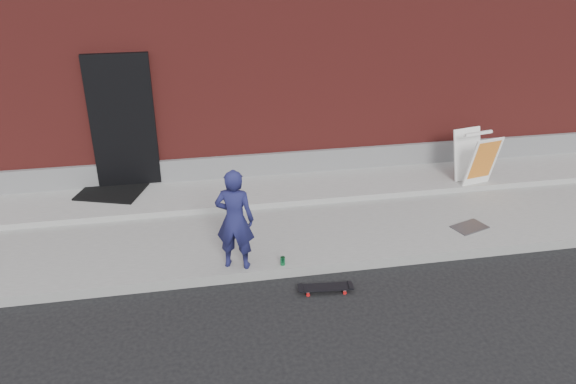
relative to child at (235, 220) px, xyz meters
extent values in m
plane|color=black|center=(1.03, -0.20, -0.86)|extent=(80.00, 80.00, 0.00)
cube|color=gray|center=(1.03, 1.30, -0.78)|extent=(20.00, 3.00, 0.15)
cube|color=gray|center=(1.03, 2.20, -0.66)|extent=(20.00, 1.20, 0.10)
cube|color=maroon|center=(1.03, 6.80, 1.64)|extent=(20.00, 8.00, 5.00)
cube|color=slate|center=(1.03, 2.77, -0.41)|extent=(20.00, 0.10, 0.40)
cube|color=black|center=(-1.57, 2.76, 0.54)|extent=(1.05, 0.12, 2.25)
imported|color=#1B1C4C|center=(0.00, 0.00, 0.00)|extent=(0.60, 0.48, 1.42)
cylinder|color=red|center=(1.35, -0.55, -0.83)|extent=(0.05, 0.03, 0.05)
cylinder|color=red|center=(1.33, -0.70, -0.83)|extent=(0.05, 0.03, 0.05)
cylinder|color=red|center=(0.87, -0.51, -0.83)|extent=(0.05, 0.03, 0.05)
cylinder|color=red|center=(0.85, -0.66, -0.83)|extent=(0.05, 0.03, 0.05)
cube|color=silver|center=(1.34, -0.63, -0.80)|extent=(0.06, 0.15, 0.02)
cube|color=silver|center=(0.86, -0.58, -0.80)|extent=(0.06, 0.15, 0.02)
cube|color=black|center=(1.10, -0.61, -0.79)|extent=(0.71, 0.24, 0.01)
cube|color=white|center=(4.38, 1.60, -0.16)|extent=(0.59, 0.36, 0.90)
cube|color=white|center=(4.30, 2.00, -0.16)|extent=(0.59, 0.36, 0.90)
cube|color=yellow|center=(4.38, 1.58, -0.20)|extent=(0.49, 0.28, 0.72)
cube|color=white|center=(4.34, 1.80, 0.29)|extent=(0.55, 0.16, 0.05)
cylinder|color=#198043|center=(0.62, -0.10, -0.65)|extent=(0.08, 0.08, 0.12)
cube|color=black|center=(-1.87, 2.50, -0.59)|extent=(1.24, 1.12, 0.03)
cube|color=#4F4F54|center=(3.62, 0.42, -0.70)|extent=(0.60, 0.48, 0.02)
camera|label=1|loc=(-0.48, -6.49, 3.48)|focal=35.00mm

